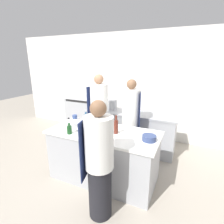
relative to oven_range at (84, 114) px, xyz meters
The scene contains 16 objects.
ground_plane 2.41m from the oven_range, 48.09° to the right, with size 16.00×16.00×0.00m, color #A89E8E.
wall_back 1.85m from the oven_range, 13.39° to the left, with size 8.00×0.06×2.80m.
prep_counter 2.36m from the oven_range, 48.09° to the right, with size 1.90×0.87×0.92m.
pass_counter 1.70m from the oven_range, 16.85° to the right, with size 2.16×0.57×0.92m.
oven_range is the anchor object (origin of this frame).
chef_at_prep_near 3.14m from the oven_range, 52.78° to the right, with size 0.41×0.40×1.64m.
chef_at_stove 2.09m from the oven_range, 28.75° to the right, with size 0.39×0.38×1.73m.
chef_at_pass_far 1.60m from the oven_range, 43.49° to the right, with size 0.43×0.42×1.81m.
bottle_olive_oil 2.40m from the oven_range, 61.83° to the right, with size 0.08×0.08×0.18m.
bottle_vinegar 1.89m from the oven_range, 54.61° to the right, with size 0.08×0.08×0.21m.
bottle_wine 2.56m from the oven_range, 44.03° to the right, with size 0.07×0.07×0.31m.
bowl_mixing_large 2.01m from the oven_range, 61.39° to the right, with size 0.28×0.28×0.07m.
bowl_prep_small 3.00m from the oven_range, 37.05° to the right, with size 0.21×0.21×0.09m.
cup 1.71m from the oven_range, 62.15° to the right, with size 0.10×0.10×0.10m.
cutting_board 2.27m from the oven_range, 53.90° to the right, with size 0.44×0.24×0.01m.
stockpot 1.30m from the oven_range, 20.36° to the right, with size 0.26×0.26×0.25m.
Camera 1 is at (1.28, -2.44, 2.08)m, focal length 28.00 mm.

